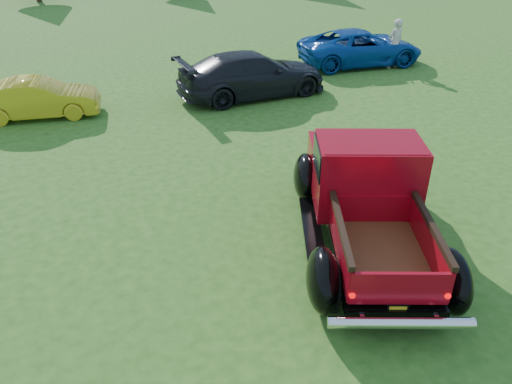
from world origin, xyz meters
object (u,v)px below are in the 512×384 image
pickup_truck (365,191)px  show_car_grey (252,74)px  show_car_blue (361,47)px  show_car_yellow (38,99)px  spectator (395,44)px

pickup_truck → show_car_grey: size_ratio=1.12×
pickup_truck → show_car_grey: bearing=105.4°
pickup_truck → show_car_blue: pickup_truck is taller
show_car_yellow → spectator: 13.23m
show_car_yellow → show_car_blue: (12.26, 1.33, 0.11)m
show_car_yellow → show_car_blue: show_car_blue is taller
show_car_yellow → spectator: spectator is taller
show_car_grey → spectator: (6.45, 1.03, 0.21)m
show_car_grey → spectator: 6.54m
show_car_blue → show_car_yellow: bearing=102.3°
show_car_grey → show_car_blue: bearing=-73.3°
pickup_truck → spectator: size_ratio=3.00×
show_car_grey → show_car_yellow: bearing=82.2°
show_car_grey → show_car_blue: 5.82m
pickup_truck → show_car_grey: pickup_truck is taller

